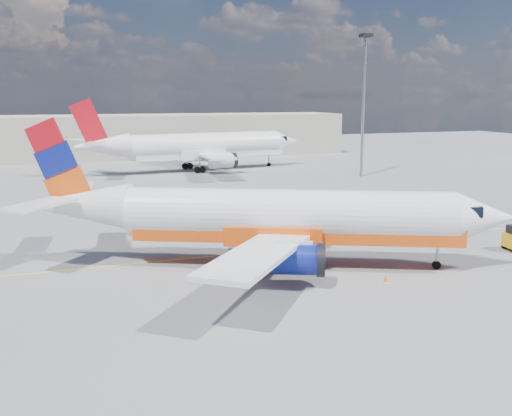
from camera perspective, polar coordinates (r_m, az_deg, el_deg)
name	(u,v)px	position (r m, az deg, el deg)	size (l,w,h in m)	color
ground	(293,260)	(41.02, 3.72, -5.25)	(240.00, 240.00, 0.00)	slate
taxi_line	(277,250)	(43.68, 2.16, -4.21)	(70.00, 0.15, 0.01)	yellow
terminal_main	(164,135)	(113.25, -9.15, 7.18)	(70.00, 14.00, 8.00)	beige
main_jet	(273,217)	(39.08, 1.73, -0.92)	(32.97, 24.79, 10.20)	white
second_jet	(199,147)	(89.92, -5.68, 6.12)	(37.33, 29.25, 11.30)	white
traffic_cone	(386,279)	(37.08, 12.86, -6.90)	(0.38, 0.38, 0.53)	white
floodlight_mast	(364,92)	(83.97, 10.74, 11.29)	(1.47, 1.47, 20.10)	gray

